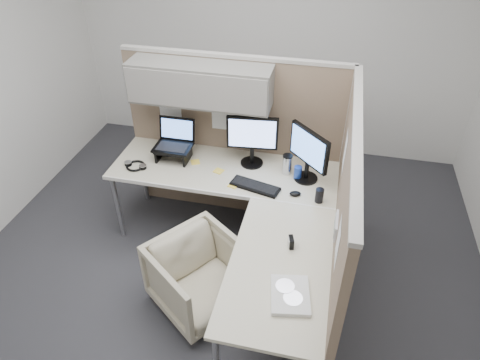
% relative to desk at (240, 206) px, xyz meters
% --- Properties ---
extents(ground, '(4.50, 4.50, 0.00)m').
position_rel_desk_xyz_m(ground, '(-0.12, -0.13, -0.69)').
color(ground, '#2E2E32').
rests_on(ground, ground).
extents(partition_back, '(2.00, 0.36, 1.63)m').
position_rel_desk_xyz_m(partition_back, '(-0.34, 0.70, 0.41)').
color(partition_back, '#846C56').
rests_on(partition_back, ground).
extents(partition_right, '(0.07, 2.03, 1.63)m').
position_rel_desk_xyz_m(partition_right, '(0.78, -0.19, 0.13)').
color(partition_right, '#846C56').
rests_on(partition_right, ground).
extents(desk, '(2.00, 1.98, 0.73)m').
position_rel_desk_xyz_m(desk, '(0.00, 0.00, 0.00)').
color(desk, beige).
rests_on(desk, ground).
extents(office_chair, '(0.87, 0.88, 0.67)m').
position_rel_desk_xyz_m(office_chair, '(-0.21, -0.46, -0.35)').
color(office_chair, beige).
rests_on(office_chair, ground).
extents(monitor_left, '(0.44, 0.20, 0.47)m').
position_rel_desk_xyz_m(monitor_left, '(-0.01, 0.55, 0.32)').
color(monitor_left, black).
rests_on(monitor_left, desk).
extents(monitor_right, '(0.33, 0.34, 0.47)m').
position_rel_desk_xyz_m(monitor_right, '(0.48, 0.42, 0.32)').
color(monitor_right, black).
rests_on(monitor_right, desk).
extents(laptop_station, '(0.33, 0.28, 0.35)m').
position_rel_desk_xyz_m(laptop_station, '(-0.72, 0.49, 0.18)').
color(laptop_station, black).
rests_on(laptop_station, desk).
extents(keyboard, '(0.43, 0.23, 0.02)m').
position_rel_desk_xyz_m(keyboard, '(0.08, 0.21, 0.05)').
color(keyboard, black).
rests_on(keyboard, desk).
extents(mouse, '(0.10, 0.08, 0.03)m').
position_rel_desk_xyz_m(mouse, '(0.42, 0.18, 0.06)').
color(mouse, black).
rests_on(mouse, desk).
extents(travel_mug, '(0.09, 0.09, 0.18)m').
position_rel_desk_xyz_m(travel_mug, '(0.31, 0.47, 0.13)').
color(travel_mug, silver).
rests_on(travel_mug, desk).
extents(soda_can_green, '(0.07, 0.07, 0.12)m').
position_rel_desk_xyz_m(soda_can_green, '(0.61, 0.14, 0.10)').
color(soda_can_green, black).
rests_on(soda_can_green, desk).
extents(soda_can_silver, '(0.07, 0.07, 0.12)m').
position_rel_desk_xyz_m(soda_can_silver, '(0.41, 0.41, 0.10)').
color(soda_can_silver, '#1E3FA5').
rests_on(soda_can_silver, desk).
extents(sticky_note_c, '(0.10, 0.10, 0.01)m').
position_rel_desk_xyz_m(sticky_note_c, '(-0.51, 0.45, 0.05)').
color(sticky_note_c, yellow).
rests_on(sticky_note_c, desk).
extents(sticky_note_b, '(0.10, 0.10, 0.01)m').
position_rel_desk_xyz_m(sticky_note_b, '(-0.10, 0.19, 0.05)').
color(sticky_note_b, yellow).
rests_on(sticky_note_b, desk).
extents(sticky_note_d, '(0.10, 0.10, 0.01)m').
position_rel_desk_xyz_m(sticky_note_d, '(-0.27, 0.36, 0.05)').
color(sticky_note_d, yellow).
rests_on(sticky_note_d, desk).
extents(headphones, '(0.21, 0.19, 0.03)m').
position_rel_desk_xyz_m(headphones, '(-1.00, 0.26, 0.06)').
color(headphones, black).
rests_on(headphones, desk).
extents(paper_stack, '(0.28, 0.34, 0.03)m').
position_rel_desk_xyz_m(paper_stack, '(0.51, -0.83, 0.06)').
color(paper_stack, white).
rests_on(paper_stack, desk).
extents(desk_clock, '(0.05, 0.08, 0.08)m').
position_rel_desk_xyz_m(desk_clock, '(0.46, -0.40, 0.08)').
color(desk_clock, black).
rests_on(desk_clock, desk).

